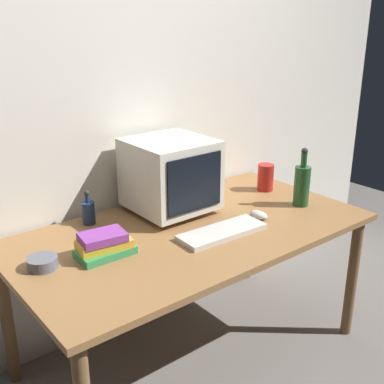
# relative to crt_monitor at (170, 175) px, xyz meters

# --- Properties ---
(ground_plane) EXTENTS (6.00, 6.00, 0.00)m
(ground_plane) POSITION_rel_crt_monitor_xyz_m (-0.05, -0.23, -0.90)
(ground_plane) COLOR slate
(back_wall) EXTENTS (4.00, 0.08, 2.50)m
(back_wall) POSITION_rel_crt_monitor_xyz_m (-0.05, 0.28, 0.35)
(back_wall) COLOR silver
(back_wall) RESTS_ON ground
(desk) EXTENTS (1.67, 0.89, 0.71)m
(desk) POSITION_rel_crt_monitor_xyz_m (-0.05, -0.23, -0.26)
(desk) COLOR olive
(desk) RESTS_ON ground
(crt_monitor) EXTENTS (0.38, 0.39, 0.37)m
(crt_monitor) POSITION_rel_crt_monitor_xyz_m (0.00, 0.00, 0.00)
(crt_monitor) COLOR beige
(crt_monitor) RESTS_ON desk
(keyboard) EXTENTS (0.43, 0.17, 0.02)m
(keyboard) POSITION_rel_crt_monitor_xyz_m (0.02, -0.37, -0.18)
(keyboard) COLOR beige
(keyboard) RESTS_ON desk
(computer_mouse) EXTENTS (0.06, 0.10, 0.04)m
(computer_mouse) POSITION_rel_crt_monitor_xyz_m (0.28, -0.34, -0.17)
(computer_mouse) COLOR beige
(computer_mouse) RESTS_ON desk
(bottle_tall) EXTENTS (0.08, 0.08, 0.31)m
(bottle_tall) POSITION_rel_crt_monitor_xyz_m (0.58, -0.35, -0.08)
(bottle_tall) COLOR #1E4C23
(bottle_tall) RESTS_ON desk
(bottle_short) EXTENTS (0.06, 0.06, 0.17)m
(bottle_short) POSITION_rel_crt_monitor_xyz_m (-0.39, 0.12, -0.13)
(bottle_short) COLOR navy
(bottle_short) RESTS_ON desk
(book_stack) EXTENTS (0.23, 0.15, 0.10)m
(book_stack) POSITION_rel_crt_monitor_xyz_m (-0.50, -0.21, -0.15)
(book_stack) COLOR #33894C
(book_stack) RESTS_ON desk
(cd_spindle) EXTENTS (0.12, 0.12, 0.04)m
(cd_spindle) POSITION_rel_crt_monitor_xyz_m (-0.74, -0.15, -0.17)
(cd_spindle) COLOR #595B66
(cd_spindle) RESTS_ON desk
(metal_canister) EXTENTS (0.09, 0.09, 0.15)m
(metal_canister) POSITION_rel_crt_monitor_xyz_m (0.60, -0.08, -0.12)
(metal_canister) COLOR #A51E19
(metal_canister) RESTS_ON desk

